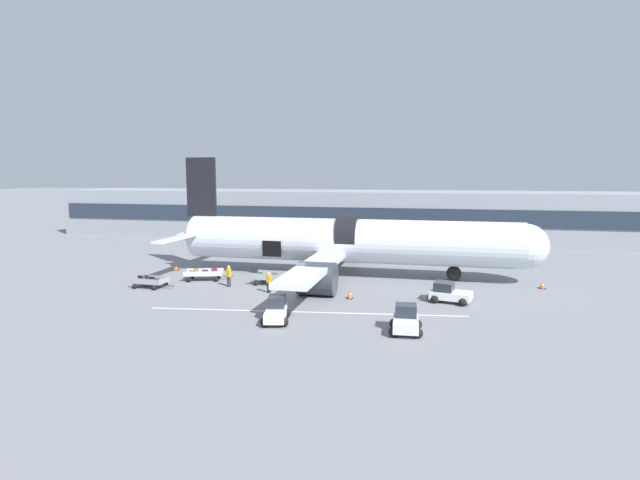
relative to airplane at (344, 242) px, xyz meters
name	(u,v)px	position (x,y,z in m)	size (l,w,h in m)	color
ground_plane	(291,294)	(-2.57, -7.74, -3.03)	(500.00, 500.00, 0.00)	slate
apron_marking_line	(306,312)	(-0.22, -12.34, -3.03)	(20.83, 3.02, 0.01)	silver
terminal_strip	(361,214)	(-2.57, 26.79, 0.29)	(87.51, 12.47, 6.64)	gray
airplane	(344,242)	(0.00, 0.00, 0.00)	(33.49, 29.05, 10.53)	silver
baggage_tug_lead	(406,321)	(6.45, -15.08, -2.38)	(2.01, 2.64, 1.56)	silver
baggage_tug_mid	(276,311)	(-1.45, -14.71, -2.40)	(2.12, 3.24, 1.49)	white
baggage_tug_rear	(449,293)	(8.99, -7.47, -2.41)	(3.19, 2.47, 1.41)	white
baggage_cart_loading	(273,278)	(-5.01, -4.87, -2.54)	(4.12, 2.04, 0.99)	#999BA0
baggage_cart_queued	(204,274)	(-11.23, -4.66, -2.54)	(4.18, 2.58, 1.00)	silver
baggage_cart_empty	(151,282)	(-14.10, -8.25, -2.59)	(3.52, 2.04, 0.93)	#999BA0
ground_crew_loader_a	(321,272)	(-1.27, -3.46, -2.12)	(0.56, 0.56, 1.74)	#1E2338
ground_crew_loader_b	(318,277)	(-1.15, -4.86, -2.21)	(0.47, 0.53, 1.56)	#1E2338
ground_crew_driver	(229,276)	(-8.14, -6.54, -2.13)	(0.54, 0.56, 1.72)	#2D2D33
ground_crew_supervisor	(269,282)	(-4.33, -7.77, -2.18)	(0.52, 0.52, 1.62)	black
safety_cone_nose	(542,285)	(16.27, -1.50, -2.77)	(0.51, 0.51, 0.58)	black
safety_cone_engine_left	(282,315)	(-1.18, -14.28, -2.75)	(0.63, 0.63, 0.61)	black
safety_cone_wingtip	(350,294)	(1.99, -8.14, -2.73)	(0.47, 0.47, 0.65)	black
safety_cone_tail	(176,268)	(-15.81, -1.31, -2.77)	(0.59, 0.59, 0.56)	black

